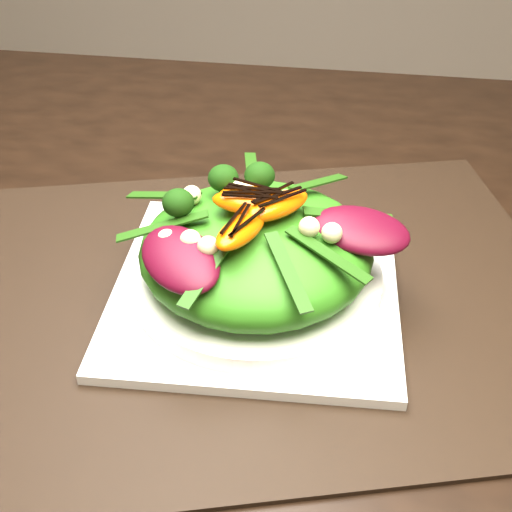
# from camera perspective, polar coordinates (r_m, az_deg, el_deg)

# --- Properties ---
(dining_table) EXTENTS (1.60, 0.90, 0.75)m
(dining_table) POSITION_cam_1_polar(r_m,az_deg,el_deg) (0.75, -10.55, 1.83)
(dining_table) COLOR black
(dining_table) RESTS_ON floor
(placemat) EXTENTS (0.66, 0.57, 0.00)m
(placemat) POSITION_cam_1_polar(r_m,az_deg,el_deg) (0.63, 0.00, -3.19)
(placemat) COLOR black
(placemat) RESTS_ON dining_table
(plate_base) EXTENTS (0.27, 0.27, 0.01)m
(plate_base) POSITION_cam_1_polar(r_m,az_deg,el_deg) (0.62, 0.00, -2.69)
(plate_base) COLOR silver
(plate_base) RESTS_ON placemat
(salad_bowl) EXTENTS (0.26, 0.26, 0.02)m
(salad_bowl) POSITION_cam_1_polar(r_m,az_deg,el_deg) (0.61, -0.00, -1.74)
(salad_bowl) COLOR white
(salad_bowl) RESTS_ON plate_base
(lettuce_mound) EXTENTS (0.25, 0.25, 0.07)m
(lettuce_mound) POSITION_cam_1_polar(r_m,az_deg,el_deg) (0.59, -0.00, 0.59)
(lettuce_mound) COLOR #327616
(lettuce_mound) RESTS_ON salad_bowl
(radicchio_leaf) EXTENTS (0.09, 0.06, 0.02)m
(radicchio_leaf) POSITION_cam_1_polar(r_m,az_deg,el_deg) (0.58, 8.76, 2.13)
(radicchio_leaf) COLOR #3E0615
(radicchio_leaf) RESTS_ON lettuce_mound
(orange_segment) EXTENTS (0.07, 0.05, 0.02)m
(orange_segment) POSITION_cam_1_polar(r_m,az_deg,el_deg) (0.60, -0.22, 5.63)
(orange_segment) COLOR #F55104
(orange_segment) RESTS_ON lettuce_mound
(broccoli_floret) EXTENTS (0.04, 0.04, 0.04)m
(broccoli_floret) POSITION_cam_1_polar(r_m,az_deg,el_deg) (0.60, -5.80, 5.87)
(broccoli_floret) COLOR #0A3309
(broccoli_floret) RESTS_ON lettuce_mound
(macadamia_nut) EXTENTS (0.02, 0.02, 0.02)m
(macadamia_nut) POSITION_cam_1_polar(r_m,az_deg,el_deg) (0.53, 1.63, 0.75)
(macadamia_nut) COLOR beige
(macadamia_nut) RESTS_ON lettuce_mound
(balsamic_drizzle) EXTENTS (0.05, 0.02, 0.00)m
(balsamic_drizzle) POSITION_cam_1_polar(r_m,az_deg,el_deg) (0.59, -0.22, 6.41)
(balsamic_drizzle) COLOR black
(balsamic_drizzle) RESTS_ON orange_segment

